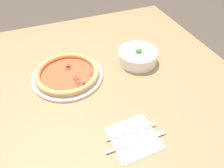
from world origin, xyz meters
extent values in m
plane|color=#4C4238|center=(0.00, 0.00, 0.00)|extent=(8.00, 8.00, 0.00)
cube|color=#99724C|center=(0.00, 0.00, 0.71)|extent=(1.28, 1.07, 0.03)
cylinder|color=olive|center=(-0.57, -0.46, 0.35)|extent=(0.06, 0.06, 0.70)
cylinder|color=olive|center=(-0.57, 0.46, 0.35)|extent=(0.06, 0.06, 0.70)
cylinder|color=white|center=(-0.11, -0.20, 0.73)|extent=(0.31, 0.31, 0.01)
torus|color=tan|center=(-0.11, -0.20, 0.75)|extent=(0.28, 0.28, 0.03)
cylinder|color=#D14C28|center=(-0.11, -0.20, 0.74)|extent=(0.25, 0.25, 0.01)
cylinder|color=#A83323|center=(-0.01, -0.15, 0.75)|extent=(0.03, 0.03, 0.00)
cylinder|color=#A83323|center=(-0.07, -0.10, 0.75)|extent=(0.03, 0.03, 0.00)
cylinder|color=#A83323|center=(-0.04, -0.17, 0.75)|extent=(0.03, 0.03, 0.00)
cylinder|color=#A83323|center=(-0.16, -0.18, 0.75)|extent=(0.03, 0.03, 0.00)
cylinder|color=#A83323|center=(-0.15, -0.19, 0.75)|extent=(0.03, 0.03, 0.00)
cylinder|color=#A83323|center=(-0.03, -0.28, 0.75)|extent=(0.03, 0.03, 0.00)
cylinder|color=#A83323|center=(-0.02, -0.15, 0.75)|extent=(0.03, 0.03, 0.00)
cylinder|color=#A83323|center=(-0.01, -0.17, 0.75)|extent=(0.03, 0.03, 0.00)
cylinder|color=#A83323|center=(-0.07, -0.18, 0.75)|extent=(0.03, 0.03, 0.00)
cylinder|color=white|center=(-0.10, 0.13, 0.76)|extent=(0.18, 0.18, 0.06)
torus|color=white|center=(-0.10, 0.13, 0.78)|extent=(0.19, 0.19, 0.01)
ellipsoid|color=tan|center=(-0.15, 0.16, 0.77)|extent=(0.03, 0.04, 0.02)
ellipsoid|color=tan|center=(-0.06, 0.14, 0.77)|extent=(0.03, 0.04, 0.02)
ellipsoid|color=tan|center=(-0.13, 0.12, 0.77)|extent=(0.04, 0.03, 0.02)
ellipsoid|color=#998466|center=(-0.14, 0.07, 0.77)|extent=(0.04, 0.03, 0.02)
ellipsoid|color=tan|center=(-0.12, 0.08, 0.77)|extent=(0.04, 0.04, 0.02)
ellipsoid|color=tan|center=(-0.10, 0.18, 0.77)|extent=(0.04, 0.03, 0.02)
ellipsoid|color=tan|center=(-0.07, 0.09, 0.78)|extent=(0.03, 0.04, 0.02)
ellipsoid|color=tan|center=(-0.08, 0.14, 0.77)|extent=(0.04, 0.04, 0.02)
sphere|color=#388433|center=(-0.10, 0.13, 0.78)|extent=(0.03, 0.03, 0.03)
ellipsoid|color=yellow|center=(-0.16, 0.15, 0.78)|extent=(0.04, 0.02, 0.02)
cube|color=white|center=(0.28, -0.07, 0.73)|extent=(0.16, 0.16, 0.00)
cube|color=silver|center=(0.25, -0.09, 0.73)|extent=(0.01, 0.13, 0.00)
cube|color=silver|center=(0.26, 0.00, 0.73)|extent=(0.00, 0.05, 0.00)
cube|color=silver|center=(0.26, 0.00, 0.73)|extent=(0.00, 0.05, 0.00)
cube|color=silver|center=(0.25, 0.00, 0.73)|extent=(0.00, 0.05, 0.00)
cube|color=silver|center=(0.25, 0.00, 0.73)|extent=(0.00, 0.05, 0.00)
cube|color=silver|center=(0.30, -0.13, 0.73)|extent=(0.01, 0.09, 0.01)
cube|color=silver|center=(0.30, -0.02, 0.73)|extent=(0.01, 0.13, 0.00)
camera|label=1|loc=(0.64, -0.29, 1.36)|focal=35.00mm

